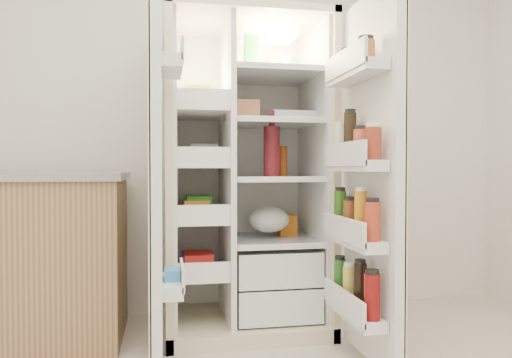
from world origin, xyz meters
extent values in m
cube|color=silver|center=(0.00, 2.00, 1.35)|extent=(4.00, 0.02, 2.70)
cube|color=beige|center=(0.13, 1.93, 0.90)|extent=(0.92, 0.04, 1.80)
cube|color=beige|center=(-0.31, 1.60, 0.90)|extent=(0.04, 0.70, 1.80)
cube|color=beige|center=(0.57, 1.60, 0.90)|extent=(0.04, 0.70, 1.80)
cube|color=beige|center=(0.13, 1.60, 1.78)|extent=(0.92, 0.70, 0.04)
cube|color=beige|center=(0.13, 1.60, 0.04)|extent=(0.92, 0.70, 0.08)
cube|color=white|center=(0.13, 1.90, 0.92)|extent=(0.84, 0.02, 1.68)
cube|color=white|center=(-0.28, 1.60, 0.92)|extent=(0.02, 0.62, 1.68)
cube|color=white|center=(0.54, 1.60, 0.92)|extent=(0.02, 0.62, 1.68)
cube|color=white|center=(0.02, 1.60, 0.92)|extent=(0.03, 0.62, 1.68)
cube|color=white|center=(0.29, 1.58, 0.18)|extent=(0.47, 0.52, 0.19)
cube|color=white|center=(0.29, 1.58, 0.39)|extent=(0.47, 0.52, 0.19)
cube|color=#FFD18C|center=(0.29, 1.65, 1.72)|extent=(0.30, 0.30, 0.02)
cube|color=white|center=(-0.13, 1.60, 0.35)|extent=(0.28, 0.58, 0.02)
cube|color=white|center=(-0.13, 1.60, 0.65)|extent=(0.28, 0.58, 0.02)
cube|color=white|center=(-0.13, 1.60, 0.95)|extent=(0.28, 0.58, 0.02)
cube|color=white|center=(-0.13, 1.60, 1.25)|extent=(0.28, 0.58, 0.02)
cube|color=silver|center=(0.29, 1.60, 0.52)|extent=(0.49, 0.58, 0.01)
cube|color=silver|center=(0.29, 1.60, 0.88)|extent=(0.49, 0.58, 0.01)
cube|color=silver|center=(0.29, 1.60, 1.20)|extent=(0.49, 0.58, 0.02)
cube|color=silver|center=(0.29, 1.60, 1.48)|extent=(0.49, 0.58, 0.02)
cube|color=red|center=(-0.13, 1.60, 0.41)|extent=(0.16, 0.20, 0.10)
cube|color=#2A8A25|center=(-0.13, 1.60, 0.72)|extent=(0.14, 0.18, 0.12)
cube|color=white|center=(-0.13, 1.60, 0.99)|extent=(0.20, 0.22, 0.07)
cube|color=yellow|center=(-0.13, 1.60, 1.33)|extent=(0.15, 0.16, 0.14)
cube|color=#5E37A7|center=(-0.13, 1.60, 0.40)|extent=(0.18, 0.20, 0.09)
cube|color=#BA7B20|center=(-0.13, 1.60, 0.71)|extent=(0.14, 0.18, 0.10)
cube|color=silver|center=(-0.13, 1.60, 1.02)|extent=(0.16, 0.16, 0.12)
sphere|color=orange|center=(0.16, 1.50, 0.12)|extent=(0.07, 0.07, 0.07)
sphere|color=orange|center=(0.25, 1.54, 0.12)|extent=(0.07, 0.07, 0.07)
sphere|color=orange|center=(0.35, 1.50, 0.12)|extent=(0.07, 0.07, 0.07)
sphere|color=orange|center=(0.21, 1.64, 0.12)|extent=(0.07, 0.07, 0.07)
sphere|color=orange|center=(0.31, 1.62, 0.12)|extent=(0.07, 0.07, 0.07)
ellipsoid|color=#3D7527|center=(0.29, 1.60, 0.40)|extent=(0.26, 0.24, 0.11)
cylinder|color=#4D1015|center=(0.26, 1.48, 1.03)|extent=(0.09, 0.09, 0.29)
cylinder|color=maroon|center=(0.35, 1.58, 0.98)|extent=(0.06, 0.06, 0.18)
cube|color=green|center=(0.17, 1.60, 1.60)|extent=(0.08, 0.08, 0.23)
cylinder|color=white|center=(0.38, 1.54, 1.53)|extent=(0.10, 0.10, 0.09)
cylinder|color=#A97E27|center=(0.31, 1.66, 1.54)|extent=(0.08, 0.08, 0.10)
cube|color=white|center=(0.42, 1.57, 1.24)|extent=(0.27, 0.11, 0.07)
cube|color=#C3784E|center=(0.10, 1.56, 1.27)|extent=(0.20, 0.11, 0.12)
ellipsoid|color=silver|center=(0.27, 1.60, 0.60)|extent=(0.24, 0.22, 0.15)
cube|color=orange|center=(0.41, 1.71, 0.59)|extent=(0.10, 0.13, 0.13)
cube|color=white|center=(-0.37, 1.05, 0.90)|extent=(0.05, 0.40, 1.72)
cube|color=beige|center=(-0.39, 1.05, 0.90)|extent=(0.01, 0.40, 1.72)
cube|color=white|center=(-0.30, 1.05, 0.40)|extent=(0.09, 0.32, 0.06)
cube|color=white|center=(-0.30, 1.05, 1.40)|extent=(0.09, 0.32, 0.06)
cube|color=#338CCC|center=(-0.30, 1.05, 0.43)|extent=(0.07, 0.12, 0.10)
cube|color=white|center=(0.63, 0.96, 0.90)|extent=(0.05, 0.58, 1.72)
cube|color=beige|center=(0.66, 0.96, 0.90)|extent=(0.01, 0.58, 1.72)
cube|color=white|center=(0.55, 0.96, 0.26)|extent=(0.11, 0.50, 0.05)
cube|color=white|center=(0.55, 0.96, 0.60)|extent=(0.11, 0.50, 0.05)
cube|color=white|center=(0.55, 0.96, 0.95)|extent=(0.11, 0.50, 0.05)
cube|color=white|center=(0.55, 0.96, 1.38)|extent=(0.11, 0.50, 0.05)
cylinder|color=maroon|center=(0.55, 0.76, 0.39)|extent=(0.07, 0.07, 0.20)
cylinder|color=black|center=(0.55, 0.89, 0.40)|extent=(0.06, 0.06, 0.22)
cylinder|color=gold|center=(0.55, 1.02, 0.38)|extent=(0.06, 0.06, 0.18)
cylinder|color=#276220|center=(0.55, 1.15, 0.38)|extent=(0.06, 0.06, 0.19)
cylinder|color=#A6321B|center=(0.55, 0.76, 0.71)|extent=(0.07, 0.07, 0.17)
cylinder|color=orange|center=(0.55, 0.89, 0.73)|extent=(0.06, 0.06, 0.21)
cylinder|color=brown|center=(0.55, 1.02, 0.70)|extent=(0.07, 0.07, 0.16)
cylinder|color=#295D15|center=(0.55, 1.15, 0.72)|extent=(0.06, 0.06, 0.20)
cylinder|color=maroon|center=(0.55, 0.76, 1.04)|extent=(0.07, 0.07, 0.14)
cylinder|color=#B04A2D|center=(0.55, 0.89, 1.04)|extent=(0.07, 0.07, 0.14)
cylinder|color=black|center=(0.55, 1.02, 1.09)|extent=(0.06, 0.06, 0.23)
cylinder|color=beige|center=(0.55, 1.15, 1.06)|extent=(0.06, 0.06, 0.18)
cylinder|color=brown|center=(0.55, 0.84, 1.45)|extent=(0.08, 0.08, 0.10)
cylinder|color=#826017|center=(0.55, 1.06, 1.45)|extent=(0.08, 0.08, 0.10)
cube|color=#A87954|center=(-1.17, 1.58, 0.44)|extent=(1.22, 0.63, 0.88)
cube|color=gray|center=(-1.17, 1.58, 0.90)|extent=(1.26, 0.67, 0.04)
camera|label=1|loc=(-0.33, -1.19, 0.94)|focal=34.00mm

